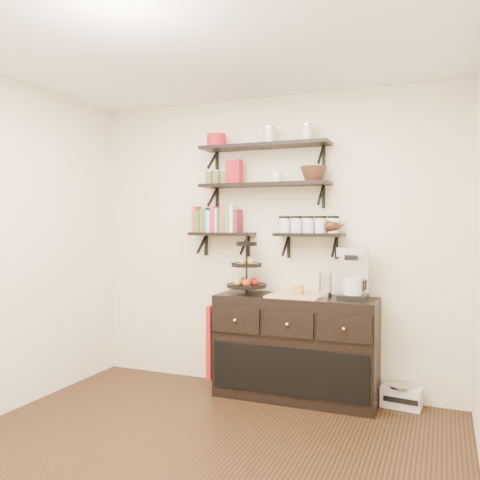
% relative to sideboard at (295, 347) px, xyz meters
% --- Properties ---
extents(floor, '(3.50, 3.50, 0.00)m').
position_rel_sideboard_xyz_m(floor, '(-0.33, -1.51, -0.45)').
color(floor, black).
rests_on(floor, ground).
extents(ceiling, '(3.50, 3.50, 0.02)m').
position_rel_sideboard_xyz_m(ceiling, '(-0.33, -1.51, 2.25)').
color(ceiling, white).
rests_on(ceiling, back_wall).
extents(back_wall, '(3.50, 0.02, 2.70)m').
position_rel_sideboard_xyz_m(back_wall, '(-0.33, 0.24, 0.90)').
color(back_wall, white).
rests_on(back_wall, ground).
extents(shelf_top, '(1.20, 0.27, 0.23)m').
position_rel_sideboard_xyz_m(shelf_top, '(-0.33, 0.10, 1.78)').
color(shelf_top, black).
rests_on(shelf_top, back_wall).
extents(shelf_mid, '(1.20, 0.27, 0.23)m').
position_rel_sideboard_xyz_m(shelf_mid, '(-0.33, 0.10, 1.43)').
color(shelf_mid, black).
rests_on(shelf_mid, back_wall).
extents(shelf_low_left, '(0.60, 0.25, 0.23)m').
position_rel_sideboard_xyz_m(shelf_low_left, '(-0.75, 0.12, 0.98)').
color(shelf_low_left, black).
rests_on(shelf_low_left, back_wall).
extents(shelf_low_right, '(0.60, 0.25, 0.23)m').
position_rel_sideboard_xyz_m(shelf_low_right, '(0.09, 0.12, 0.98)').
color(shelf_low_right, black).
rests_on(shelf_low_right, back_wall).
extents(cookbooks, '(0.43, 0.15, 0.26)m').
position_rel_sideboard_xyz_m(cookbooks, '(-0.80, 0.12, 1.11)').
color(cookbooks, '#C24F2E').
rests_on(cookbooks, shelf_low_left).
extents(glass_canisters, '(0.54, 0.10, 0.13)m').
position_rel_sideboard_xyz_m(glass_canisters, '(0.08, 0.12, 1.06)').
color(glass_canisters, silver).
rests_on(glass_canisters, shelf_low_right).
extents(sideboard, '(1.40, 0.50, 0.92)m').
position_rel_sideboard_xyz_m(sideboard, '(0.00, 0.00, 0.00)').
color(sideboard, black).
rests_on(sideboard, floor).
extents(fruit_stand, '(0.36, 0.36, 0.53)m').
position_rel_sideboard_xyz_m(fruit_stand, '(-0.45, 0.00, 0.63)').
color(fruit_stand, black).
rests_on(fruit_stand, sideboard).
extents(candle, '(0.08, 0.08, 0.08)m').
position_rel_sideboard_xyz_m(candle, '(0.03, 0.00, 0.50)').
color(candle, olive).
rests_on(candle, sideboard).
extents(coffee_maker, '(0.24, 0.23, 0.44)m').
position_rel_sideboard_xyz_m(coffee_maker, '(0.49, 0.03, 0.66)').
color(coffee_maker, black).
rests_on(coffee_maker, sideboard).
extents(thermal_carafe, '(0.11, 0.11, 0.22)m').
position_rel_sideboard_xyz_m(thermal_carafe, '(0.27, -0.02, 0.56)').
color(thermal_carafe, silver).
rests_on(thermal_carafe, sideboard).
extents(apron, '(0.04, 0.28, 0.66)m').
position_rel_sideboard_xyz_m(apron, '(-0.73, -0.10, 0.02)').
color(apron, maroon).
rests_on(apron, sideboard).
extents(radio, '(0.34, 0.24, 0.19)m').
position_rel_sideboard_xyz_m(radio, '(0.88, 0.12, -0.36)').
color(radio, silver).
rests_on(radio, floor).
extents(recipe_box, '(0.17, 0.10, 0.22)m').
position_rel_sideboard_xyz_m(recipe_box, '(-0.62, 0.10, 1.56)').
color(recipe_box, '#AC1325').
rests_on(recipe_box, shelf_mid).
extents(walnut_bowl, '(0.24, 0.24, 0.13)m').
position_rel_sideboard_xyz_m(walnut_bowl, '(0.13, 0.10, 1.51)').
color(walnut_bowl, black).
rests_on(walnut_bowl, shelf_mid).
extents(ramekins, '(0.09, 0.09, 0.10)m').
position_rel_sideboard_xyz_m(ramekins, '(-0.21, 0.10, 1.50)').
color(ramekins, white).
rests_on(ramekins, shelf_mid).
extents(teapot, '(0.20, 0.16, 0.14)m').
position_rel_sideboard_xyz_m(teapot, '(0.29, 0.12, 1.07)').
color(teapot, '#351E10').
rests_on(teapot, shelf_low_right).
extents(red_pot, '(0.18, 0.18, 0.12)m').
position_rel_sideboard_xyz_m(red_pot, '(-0.80, 0.10, 1.86)').
color(red_pot, '#AC1325').
rests_on(red_pot, shelf_top).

